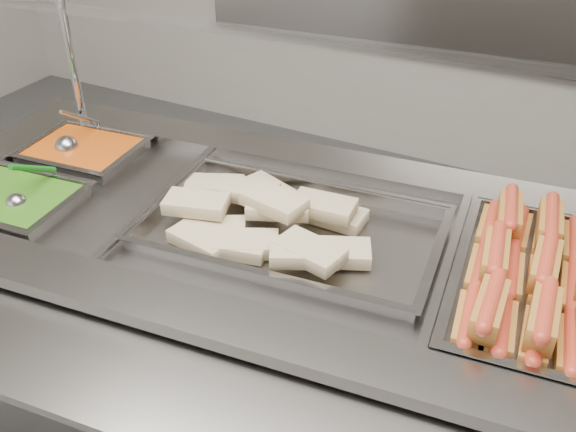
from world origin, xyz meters
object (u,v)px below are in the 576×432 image
at_px(steam_counter, 271,353).
at_px(serving_spoon, 20,197).
at_px(pan_hotdogs, 537,295).
at_px(pan_wraps, 292,234).
at_px(ladle, 68,145).
at_px(sneeze_guard, 302,43).

bearing_deg(steam_counter, serving_spoon, -160.55).
height_order(pan_hotdogs, pan_wraps, same).
distance_m(pan_wraps, ladle, 0.73).
bearing_deg(pan_wraps, ladle, 175.81).
distance_m(pan_hotdogs, ladle, 1.27).
relative_size(steam_counter, sneeze_guard, 1.17).
bearing_deg(serving_spoon, pan_hotdogs, 12.65).
xyz_separation_m(steam_counter, ladle, (-0.67, 0.06, 0.44)).
distance_m(steam_counter, pan_hotdogs, 0.72).
height_order(sneeze_guard, pan_wraps, sneeze_guard).
height_order(pan_wraps, serving_spoon, serving_spoon).
bearing_deg(serving_spoon, sneeze_guard, 36.69).
distance_m(sneeze_guard, serving_spoon, 0.77).
relative_size(steam_counter, pan_hotdogs, 3.36).
height_order(sneeze_guard, pan_hotdogs, sneeze_guard).
bearing_deg(pan_hotdogs, ladle, -179.94).
height_order(sneeze_guard, serving_spoon, sneeze_guard).
distance_m(sneeze_guard, pan_wraps, 0.44).
relative_size(pan_wraps, serving_spoon, 3.95).
relative_size(sneeze_guard, pan_wraps, 2.33).
xyz_separation_m(steam_counter, pan_hotdogs, (0.60, 0.06, 0.40)).
xyz_separation_m(sneeze_guard, pan_wraps, (0.08, -0.20, -0.38)).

